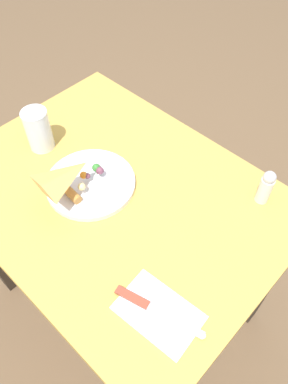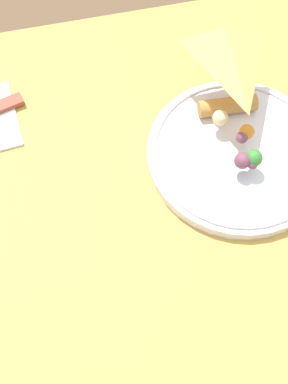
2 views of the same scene
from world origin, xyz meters
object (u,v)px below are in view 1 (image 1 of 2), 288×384
plate_pizza (90,182)px  napkin_folded (159,312)px  butter_knife (154,309)px  dining_table (119,219)px  salt_shaker (266,187)px  milk_glass (39,131)px

plate_pizza → napkin_folded: plate_pizza is taller
plate_pizza → butter_knife: size_ratio=1.15×
dining_table → salt_shaker: 0.43m
milk_glass → napkin_folded: milk_glass is taller
salt_shaker → plate_pizza: bearing=-142.4°
dining_table → milk_glass: (-0.29, -0.03, 0.19)m
salt_shaker → milk_glass: bearing=-154.6°
napkin_folded → salt_shaker: bearing=91.2°
butter_knife → salt_shaker: (0.00, 0.42, 0.05)m
milk_glass → salt_shaker: 0.65m
salt_shaker → napkin_folded: bearing=-88.8°
plate_pizza → napkin_folded: (0.38, -0.14, -0.01)m
butter_knife → salt_shaker: 0.43m
napkin_folded → dining_table: bearing=151.5°
napkin_folded → butter_knife: butter_knife is taller
plate_pizza → milk_glass: bearing=178.9°
dining_table → salt_shaker: salt_shaker is taller
milk_glass → salt_shaker: milk_glass is taller
salt_shaker → dining_table: bearing=-140.0°
dining_table → napkin_folded: (0.31, -0.17, 0.13)m
plate_pizza → milk_glass: 0.23m
butter_knife → salt_shaker: salt_shaker is taller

